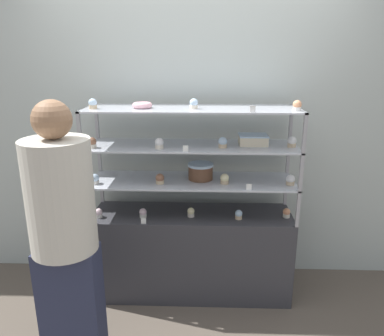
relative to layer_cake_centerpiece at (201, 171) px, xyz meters
The scene contains 30 objects.
ground_plane 1.01m from the layer_cake_centerpiece, 156.14° to the right, with size 20.00×20.00×0.00m, color brown.
back_wall 0.45m from the layer_cake_centerpiece, 100.55° to the left, with size 8.00×0.05×2.60m.
display_base 0.67m from the layer_cake_centerpiece, 156.14° to the right, with size 1.52×0.44×0.68m.
display_riser_lower 0.10m from the layer_cake_centerpiece, 156.14° to the right, with size 1.52×0.44×0.27m.
display_riser_middle 0.20m from the layer_cake_centerpiece, 156.14° to the right, with size 1.52×0.44×0.27m.
display_riser_upper 0.47m from the layer_cake_centerpiece, 156.14° to the right, with size 1.52×0.44×0.27m.
layer_cake_centerpiece is the anchor object (origin of this frame).
sheet_cake_frosted 0.45m from the layer_cake_centerpiece, ahead, with size 0.21×0.16×0.07m.
cupcake_0 0.82m from the layer_cake_centerpiece, behind, with size 0.05×0.05×0.07m.
cupcake_1 0.53m from the layer_cake_centerpiece, 164.56° to the right, with size 0.05×0.05×0.07m.
cupcake_2 0.32m from the layer_cake_centerpiece, 127.12° to the right, with size 0.05×0.05×0.07m.
cupcake_3 0.43m from the layer_cake_centerpiece, 22.85° to the right, with size 0.05×0.05×0.07m.
cupcake_4 0.71m from the layer_cake_centerpiece, ahead, with size 0.05×0.05×0.07m.
price_tag_0 0.56m from the layer_cake_centerpiece, 150.42° to the right, with size 0.04×0.00×0.04m.
cupcake_5 0.77m from the layer_cake_centerpiece, 169.78° to the right, with size 0.06×0.06×0.07m.
cupcake_6 0.32m from the layer_cake_centerpiece, 158.57° to the right, with size 0.06×0.06×0.07m.
cupcake_7 0.20m from the layer_cake_centerpiece, 29.51° to the right, with size 0.06×0.06×0.07m.
cupcake_8 0.66m from the layer_cake_centerpiece, ahead, with size 0.06×0.06×0.07m.
price_tag_1 0.41m from the layer_cake_centerpiece, 34.16° to the right, with size 0.04×0.00×0.04m.
cupcake_9 0.81m from the layer_cake_centerpiece, 169.68° to the right, with size 0.06×0.06×0.08m.
cupcake_10 0.40m from the layer_cake_centerpiece, 153.63° to the right, with size 0.06×0.06×0.08m.
cupcake_11 0.30m from the layer_cake_centerpiece, 32.31° to the right, with size 0.06×0.06×0.08m.
cupcake_12 0.69m from the layer_cake_centerpiece, ahead, with size 0.06×0.06×0.08m.
price_tag_2 0.34m from the layer_cake_centerpiece, 113.39° to the right, with size 0.04×0.00×0.04m.
cupcake_13 0.91m from the layer_cake_centerpiece, behind, with size 0.06×0.06×0.07m.
cupcake_14 0.52m from the layer_cake_centerpiece, 125.92° to the right, with size 0.06×0.06×0.07m.
cupcake_15 0.83m from the layer_cake_centerpiece, 12.48° to the right, with size 0.06×0.06×0.07m.
price_tag_3 0.64m from the layer_cake_centerpiece, 34.14° to the right, with size 0.04×0.00×0.04m.
donut_glazed 0.65m from the layer_cake_centerpiece, behind, with size 0.14×0.14×0.04m.
customer_figure 1.08m from the layer_cake_centerpiece, 136.37° to the right, with size 0.38×0.38×1.62m.
Camera 1 is at (0.09, -2.64, 1.84)m, focal length 35.00 mm.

